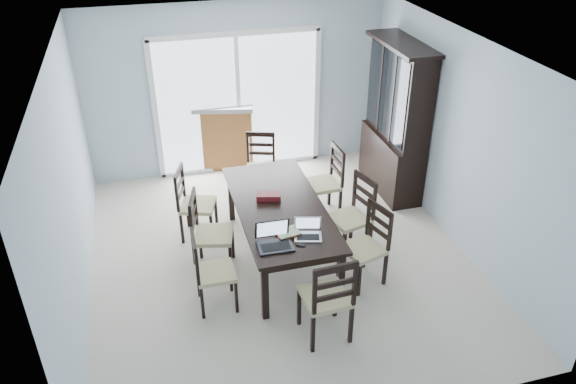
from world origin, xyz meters
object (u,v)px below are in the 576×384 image
(chair_left_mid, at_px, (204,225))
(chair_right_near, at_px, (371,237))
(china_hutch, at_px, (396,121))
(laptop_silver, at_px, (308,234))
(laptop_dark, at_px, (275,242))
(chair_right_far, at_px, (329,174))
(cell_phone, at_px, (301,245))
(chair_right_mid, at_px, (356,207))
(chair_end_far, at_px, (260,159))
(game_box, at_px, (269,196))
(chair_left_far, at_px, (189,196))
(hot_tub, at_px, (194,119))
(chair_end_near, at_px, (330,292))
(chair_left_near, at_px, (206,264))
(dining_table, at_px, (280,211))

(chair_left_mid, bearing_deg, chair_right_near, 82.55)
(china_hutch, relative_size, laptop_silver, 6.52)
(china_hutch, xyz_separation_m, laptop_dark, (-2.27, -2.04, -0.26))
(chair_right_far, distance_m, cell_phone, 1.87)
(chair_right_mid, bearing_deg, chair_end_far, 11.75)
(china_hutch, xyz_separation_m, chair_right_near, (-1.14, -1.92, -0.48))
(chair_left_mid, bearing_deg, game_box, 114.50)
(chair_left_mid, bearing_deg, chair_left_far, -159.73)
(chair_left_far, distance_m, hot_tub, 2.63)
(china_hutch, xyz_separation_m, game_box, (-2.11, -1.07, -0.29))
(chair_right_near, xyz_separation_m, chair_end_near, (-0.77, -0.82, 0.05))
(chair_right_mid, bearing_deg, laptop_dark, 106.12)
(chair_left_near, relative_size, chair_right_mid, 0.93)
(dining_table, height_order, chair_end_near, chair_end_near)
(chair_left_mid, xyz_separation_m, chair_right_near, (1.78, -0.69, -0.03))
(chair_left_far, height_order, laptop_dark, chair_left_far)
(chair_left_mid, distance_m, game_box, 0.84)
(chair_right_far, bearing_deg, hot_tub, 27.71)
(chair_left_mid, xyz_separation_m, chair_left_far, (-0.09, 0.74, -0.02))
(hot_tub, bearing_deg, chair_left_mid, -94.85)
(laptop_silver, height_order, game_box, laptop_silver)
(chair_right_mid, distance_m, chair_end_near, 1.65)
(cell_phone, relative_size, game_box, 0.35)
(chair_end_near, bearing_deg, chair_right_near, 43.71)
(chair_left_mid, xyz_separation_m, chair_right_far, (1.79, 0.79, -0.01))
(chair_left_mid, bearing_deg, cell_phone, 60.55)
(chair_left_near, bearing_deg, chair_right_near, 90.27)
(laptop_silver, bearing_deg, china_hutch, 61.34)
(chair_right_near, relative_size, chair_right_mid, 0.96)
(china_hutch, distance_m, game_box, 2.39)
(chair_right_near, height_order, laptop_silver, chair_right_near)
(dining_table, relative_size, chair_right_mid, 1.91)
(chair_right_near, height_order, chair_end_near, chair_end_near)
(laptop_silver, bearing_deg, chair_left_near, -168.00)
(chair_left_near, height_order, game_box, chair_left_near)
(chair_right_mid, distance_m, laptop_dark, 1.42)
(chair_left_far, bearing_deg, chair_end_far, 143.60)
(chair_end_near, relative_size, chair_end_far, 1.10)
(chair_right_mid, relative_size, chair_end_far, 1.06)
(chair_right_far, xyz_separation_m, hot_tub, (-1.51, 2.55, -0.08))
(chair_left_near, relative_size, hot_tub, 0.45)
(laptop_silver, xyz_separation_m, game_box, (-0.22, 0.89, -0.01))
(chair_left_mid, bearing_deg, dining_table, 102.24)
(chair_left_mid, bearing_deg, laptop_dark, 52.05)
(dining_table, relative_size, chair_left_near, 2.04)
(china_hutch, relative_size, hot_tub, 0.93)
(chair_left_far, bearing_deg, hot_tub, -170.61)
(chair_left_mid, bearing_deg, chair_end_far, 160.48)
(china_hutch, bearing_deg, laptop_dark, -138.09)
(chair_left_mid, height_order, hot_tub, chair_left_mid)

